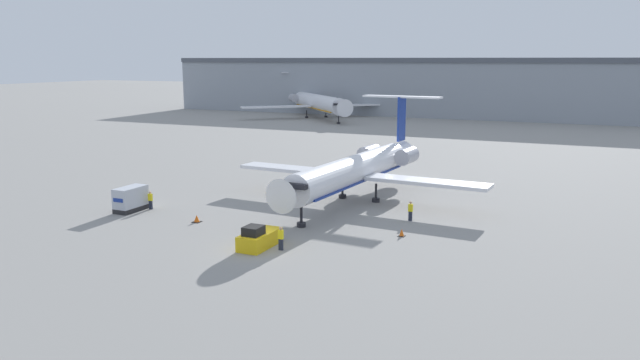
% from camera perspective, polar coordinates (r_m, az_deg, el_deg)
% --- Properties ---
extents(ground_plane, '(600.00, 600.00, 0.00)m').
position_cam_1_polar(ground_plane, '(48.76, -5.79, -6.33)').
color(ground_plane, gray).
extents(terminal_building, '(180.00, 16.80, 14.80)m').
position_cam_1_polar(terminal_building, '(162.00, 16.23, 8.07)').
color(terminal_building, '#8C939E').
rests_on(terminal_building, ground).
extents(airplane_main, '(27.45, 28.56, 10.21)m').
position_cam_1_polar(airplane_main, '(64.08, 3.39, 1.05)').
color(airplane_main, white).
rests_on(airplane_main, ground).
extents(pushback_tug, '(1.87, 4.25, 1.90)m').
position_cam_1_polar(pushback_tug, '(49.15, -5.57, -5.32)').
color(pushback_tug, yellow).
rests_on(pushback_tug, ground).
extents(luggage_cart, '(1.62, 3.45, 2.36)m').
position_cam_1_polar(luggage_cart, '(62.97, -16.92, -1.68)').
color(luggage_cart, '#232326').
rests_on(luggage_cart, ground).
extents(worker_near_tug, '(0.40, 0.26, 1.87)m').
position_cam_1_polar(worker_near_tug, '(48.16, -3.61, -5.29)').
color(worker_near_tug, '#232838').
rests_on(worker_near_tug, ground).
extents(worker_by_wing, '(0.40, 0.26, 1.82)m').
position_cam_1_polar(worker_by_wing, '(57.24, 8.27, -2.78)').
color(worker_by_wing, '#232838').
rests_on(worker_by_wing, ground).
extents(worker_on_apron, '(0.40, 0.25, 1.80)m').
position_cam_1_polar(worker_on_apron, '(63.22, -15.25, -1.76)').
color(worker_on_apron, '#232838').
rests_on(worker_on_apron, ground).
extents(traffic_cone_left, '(0.72, 0.72, 0.66)m').
position_cam_1_polar(traffic_cone_left, '(57.46, -11.20, -3.49)').
color(traffic_cone_left, black).
rests_on(traffic_cone_left, ground).
extents(traffic_cone_right, '(0.57, 0.57, 0.63)m').
position_cam_1_polar(traffic_cone_right, '(52.40, 7.48, -4.80)').
color(traffic_cone_right, black).
rests_on(traffic_cone_right, ground).
extents(airplane_parked_far_left, '(30.59, 32.40, 10.93)m').
position_cam_1_polar(airplane_parked_far_left, '(156.27, -0.20, 7.09)').
color(airplane_parked_far_left, white).
rests_on(airplane_parked_far_left, ground).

